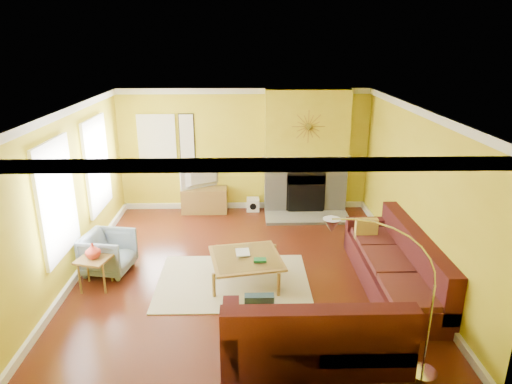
{
  "coord_description": "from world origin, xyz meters",
  "views": [
    {
      "loc": [
        0.02,
        -6.86,
        3.7
      ],
      "look_at": [
        0.2,
        0.4,
        1.25
      ],
      "focal_mm": 32.0,
      "sensor_mm": 36.0,
      "label": 1
    }
  ],
  "objects_px": {
    "side_table": "(96,273)",
    "arc_lamp": "(384,303)",
    "armchair": "(108,253)",
    "sectional_sofa": "(329,272)",
    "media_console": "(205,200)",
    "coffee_table": "(246,269)"
  },
  "relations": [
    {
      "from": "side_table",
      "to": "armchair",
      "type": "bearing_deg",
      "value": 83.03
    },
    {
      "from": "sectional_sofa",
      "to": "media_console",
      "type": "relative_size",
      "value": 3.53
    },
    {
      "from": "sectional_sofa",
      "to": "armchair",
      "type": "distance_m",
      "value": 3.62
    },
    {
      "from": "side_table",
      "to": "arc_lamp",
      "type": "bearing_deg",
      "value": -28.51
    },
    {
      "from": "coffee_table",
      "to": "arc_lamp",
      "type": "xyz_separation_m",
      "value": [
        1.5,
        -2.23,
        0.77
      ]
    },
    {
      "from": "coffee_table",
      "to": "media_console",
      "type": "relative_size",
      "value": 1.08
    },
    {
      "from": "armchair",
      "to": "side_table",
      "type": "relative_size",
      "value": 1.48
    },
    {
      "from": "media_console",
      "to": "side_table",
      "type": "height_order",
      "value": "media_console"
    },
    {
      "from": "arc_lamp",
      "to": "sectional_sofa",
      "type": "bearing_deg",
      "value": 99.59
    },
    {
      "from": "sectional_sofa",
      "to": "side_table",
      "type": "distance_m",
      "value": 3.59
    },
    {
      "from": "media_console",
      "to": "side_table",
      "type": "xyz_separation_m",
      "value": [
        -1.42,
        -3.25,
        -0.02
      ]
    },
    {
      "from": "media_console",
      "to": "armchair",
      "type": "xyz_separation_m",
      "value": [
        -1.36,
        -2.74,
        0.07
      ]
    },
    {
      "from": "sectional_sofa",
      "to": "arc_lamp",
      "type": "xyz_separation_m",
      "value": [
        0.28,
        -1.66,
        0.53
      ]
    },
    {
      "from": "coffee_table",
      "to": "media_console",
      "type": "bearing_deg",
      "value": 106.45
    },
    {
      "from": "side_table",
      "to": "arc_lamp",
      "type": "xyz_separation_m",
      "value": [
        3.84,
        -2.08,
        0.73
      ]
    },
    {
      "from": "sectional_sofa",
      "to": "arc_lamp",
      "type": "bearing_deg",
      "value": -80.41
    },
    {
      "from": "armchair",
      "to": "arc_lamp",
      "type": "relative_size",
      "value": 0.38
    },
    {
      "from": "side_table",
      "to": "coffee_table",
      "type": "bearing_deg",
      "value": 3.6
    },
    {
      "from": "media_console",
      "to": "side_table",
      "type": "distance_m",
      "value": 3.55
    },
    {
      "from": "coffee_table",
      "to": "media_console",
      "type": "height_order",
      "value": "media_console"
    },
    {
      "from": "arc_lamp",
      "to": "media_console",
      "type": "bearing_deg",
      "value": 114.33
    },
    {
      "from": "armchair",
      "to": "side_table",
      "type": "bearing_deg",
      "value": -176.95
    }
  ]
}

